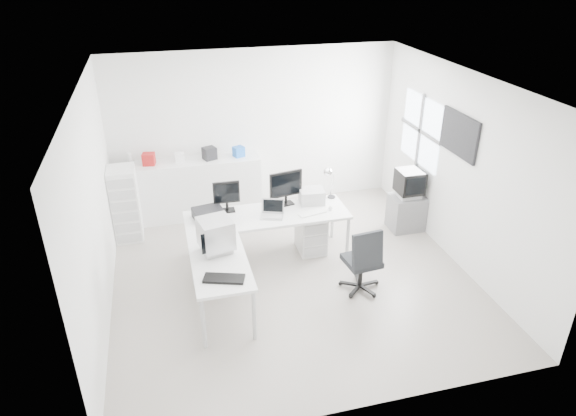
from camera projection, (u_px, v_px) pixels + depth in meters
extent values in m
cube|color=beige|center=(291.00, 275.00, 7.45)|extent=(5.00, 5.00, 0.01)
cube|color=white|center=(292.00, 82.00, 6.18)|extent=(5.00, 5.00, 0.01)
cube|color=white|center=(255.00, 130.00, 8.97)|extent=(5.00, 0.02, 2.80)
cube|color=white|center=(94.00, 209.00, 6.26)|extent=(0.02, 5.00, 2.80)
cube|color=white|center=(460.00, 170.00, 7.37)|extent=(0.02, 5.00, 2.80)
cube|color=silver|center=(311.00, 233.00, 7.95)|extent=(0.40, 0.50, 0.60)
cube|color=black|center=(208.00, 213.00, 7.41)|extent=(0.47, 0.39, 0.15)
cube|color=silver|center=(312.00, 213.00, 7.55)|extent=(0.44, 0.22, 0.02)
sphere|color=silver|center=(331.00, 208.00, 7.65)|extent=(0.07, 0.07, 0.07)
cube|color=#B0B0B0|center=(312.00, 196.00, 7.85)|extent=(0.40, 0.35, 0.21)
cube|color=black|center=(224.00, 279.00, 6.05)|extent=(0.52, 0.34, 0.03)
cube|color=slate|center=(406.00, 212.00, 8.57)|extent=(0.55, 0.45, 0.59)
cube|color=silver|center=(200.00, 188.00, 8.92)|extent=(2.07, 0.52, 1.04)
cube|color=#A91818|center=(149.00, 159.00, 8.46)|extent=(0.22, 0.21, 0.20)
cube|color=silver|center=(180.00, 157.00, 8.58)|extent=(0.16, 0.14, 0.16)
cube|color=black|center=(209.00, 153.00, 8.68)|extent=(0.26, 0.25, 0.21)
cube|color=blue|center=(239.00, 152.00, 8.80)|extent=(0.22, 0.20, 0.17)
cylinder|color=silver|center=(130.00, 159.00, 8.42)|extent=(0.07, 0.07, 0.22)
cube|color=silver|center=(126.00, 204.00, 8.16)|extent=(0.42, 0.51, 1.21)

